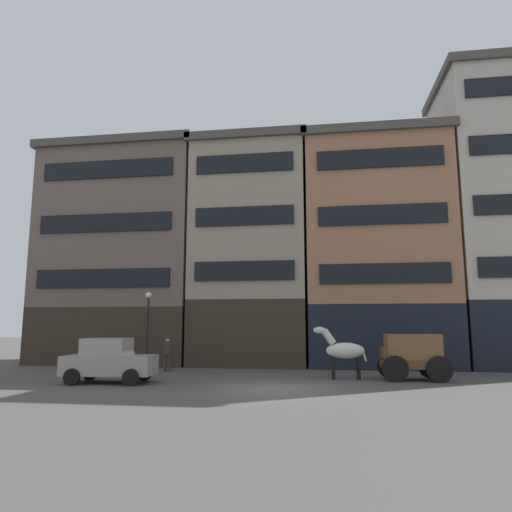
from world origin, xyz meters
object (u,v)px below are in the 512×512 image
sedan_dark (109,361)px  pedestrian_officer (167,352)px  streetlamp_curbside (148,319)px  draft_horse (343,350)px  cargo_wagon (412,354)px

sedan_dark → pedestrian_officer: (0.85, 4.78, 0.07)m
sedan_dark → pedestrian_officer: 4.86m
streetlamp_curbside → sedan_dark: bearing=-85.2°
draft_horse → pedestrian_officer: bearing=166.9°
pedestrian_officer → sedan_dark: bearing=-100.1°
pedestrian_officer → streetlamp_curbside: streetlamp_curbside is taller
sedan_dark → pedestrian_officer: bearing=79.9°
cargo_wagon → draft_horse: size_ratio=1.26×
cargo_wagon → draft_horse: draft_horse is taller
cargo_wagon → streetlamp_curbside: bearing=169.3°
cargo_wagon → pedestrian_officer: size_ratio=1.64×
sedan_dark → cargo_wagon: bearing=12.1°
draft_horse → sedan_dark: (-9.72, -2.72, -0.36)m
draft_horse → pedestrian_officer: (-8.87, 2.06, -0.29)m
streetlamp_curbside → draft_horse: bearing=-13.7°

